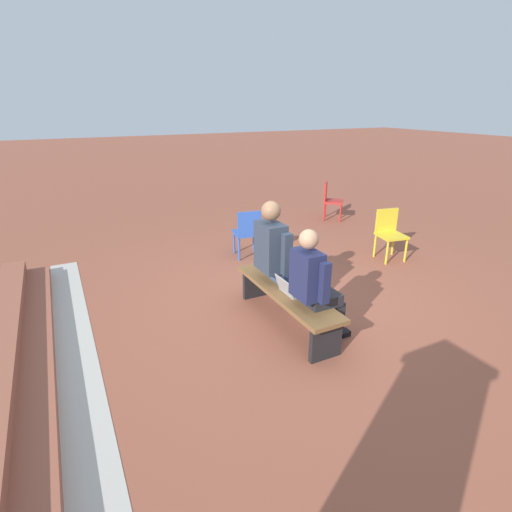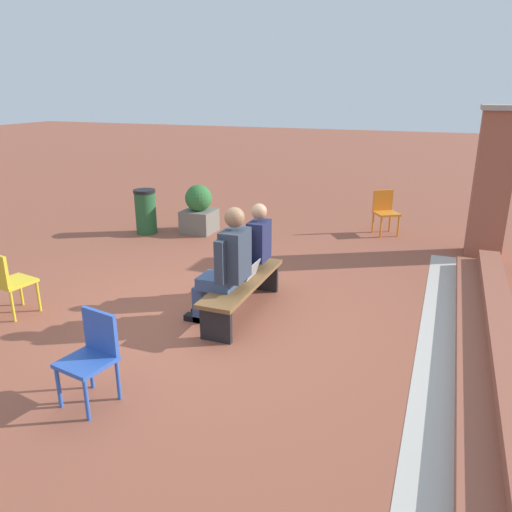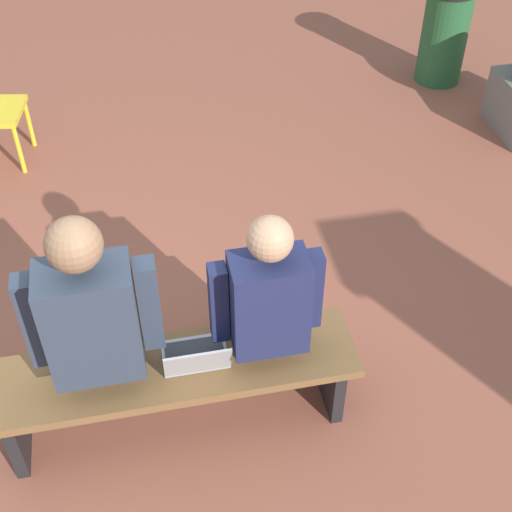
# 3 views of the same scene
# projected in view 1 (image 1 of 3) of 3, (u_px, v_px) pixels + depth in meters

# --- Properties ---
(ground_plane) EXTENTS (60.00, 60.00, 0.00)m
(ground_plane) POSITION_uv_depth(u_px,v_px,m) (297.00, 305.00, 5.29)
(ground_plane) COLOR brown
(concrete_strip) EXTENTS (6.57, 0.40, 0.01)m
(concrete_strip) POSITION_uv_depth(u_px,v_px,m) (80.00, 378.00, 3.88)
(concrete_strip) COLOR #B7B2A8
(concrete_strip) RESTS_ON ground
(brick_steps) EXTENTS (5.77, 0.60, 0.30)m
(brick_steps) POSITION_uv_depth(u_px,v_px,m) (12.00, 385.00, 3.60)
(brick_steps) COLOR #93513D
(brick_steps) RESTS_ON ground
(bench) EXTENTS (1.80, 0.44, 0.45)m
(bench) POSITION_uv_depth(u_px,v_px,m) (286.00, 297.00, 4.73)
(bench) COLOR brown
(bench) RESTS_ON ground
(person_student) EXTENTS (0.53, 0.67, 1.32)m
(person_student) POSITION_uv_depth(u_px,v_px,m) (315.00, 283.00, 4.25)
(person_student) COLOR #232328
(person_student) RESTS_ON ground
(person_adult) EXTENTS (0.60, 0.76, 1.45)m
(person_adult) POSITION_uv_depth(u_px,v_px,m) (279.00, 255.00, 4.89)
(person_adult) COLOR #384C75
(person_adult) RESTS_ON ground
(laptop) EXTENTS (0.32, 0.29, 0.21)m
(laptop) POSITION_uv_depth(u_px,v_px,m) (291.00, 289.00, 4.58)
(laptop) COLOR #9EA0A5
(laptop) RESTS_ON bench
(plastic_chair_foreground) EXTENTS (0.59, 0.59, 0.84)m
(plastic_chair_foreground) POSITION_uv_depth(u_px,v_px,m) (330.00, 199.00, 8.99)
(plastic_chair_foreground) COLOR red
(plastic_chair_foreground) RESTS_ON ground
(plastic_chair_far_right) EXTENTS (0.49, 0.49, 0.84)m
(plastic_chair_far_right) POSITION_uv_depth(u_px,v_px,m) (389.00, 231.00, 6.73)
(plastic_chair_far_right) COLOR gold
(plastic_chair_far_right) RESTS_ON ground
(plastic_chair_mid_courtyard) EXTENTS (0.49, 0.49, 0.84)m
(plastic_chair_mid_courtyard) POSITION_uv_depth(u_px,v_px,m) (248.00, 231.00, 6.74)
(plastic_chair_mid_courtyard) COLOR #2D56B7
(plastic_chair_mid_courtyard) RESTS_ON ground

